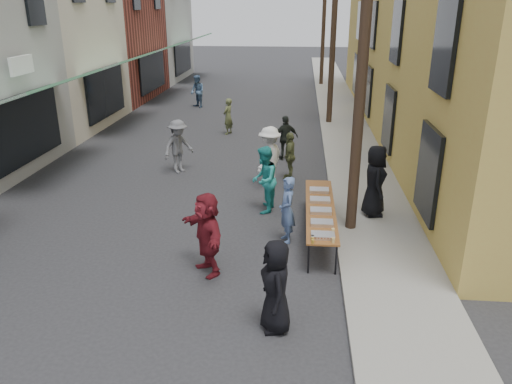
% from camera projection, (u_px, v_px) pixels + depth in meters
% --- Properties ---
extents(ground, '(120.00, 120.00, 0.00)m').
position_uv_depth(ground, '(151.00, 285.00, 10.23)').
color(ground, '#28282B').
rests_on(ground, ground).
extents(sidewalk, '(2.20, 60.00, 0.10)m').
position_uv_depth(sidewalk, '(343.00, 123.00, 23.76)').
color(sidewalk, gray).
rests_on(sidewalk, ground).
extents(storefront_row, '(8.00, 37.00, 9.00)m').
position_uv_depth(storefront_row, '(28.00, 32.00, 23.54)').
color(storefront_row, maroon).
rests_on(storefront_row, ground).
extents(building_ochre, '(10.00, 28.00, 10.00)m').
position_uv_depth(building_ochre, '(502.00, 14.00, 20.55)').
color(building_ochre, gold).
rests_on(building_ochre, ground).
extents(utility_pole_near, '(0.26, 0.26, 9.00)m').
position_uv_depth(utility_pole_near, '(364.00, 47.00, 11.06)').
color(utility_pole_near, '#2D2116').
rests_on(utility_pole_near, ground).
extents(utility_pole_mid, '(0.26, 0.26, 9.00)m').
position_uv_depth(utility_pole_mid, '(334.00, 25.00, 22.24)').
color(utility_pole_mid, '#2D2116').
rests_on(utility_pole_mid, ground).
extents(utility_pole_far, '(0.26, 0.26, 9.00)m').
position_uv_depth(utility_pole_far, '(324.00, 17.00, 33.41)').
color(utility_pole_far, '#2D2116').
rests_on(utility_pole_far, ground).
extents(serving_table, '(0.70, 4.00, 0.75)m').
position_uv_depth(serving_table, '(320.00, 209.00, 12.14)').
color(serving_table, brown).
rests_on(serving_table, ground).
extents(catering_tray_sausage, '(0.50, 0.33, 0.08)m').
position_uv_depth(catering_tray_sausage, '(323.00, 236.00, 10.58)').
color(catering_tray_sausage, maroon).
rests_on(catering_tray_sausage, serving_table).
extents(catering_tray_foil_b, '(0.50, 0.33, 0.08)m').
position_uv_depth(catering_tray_foil_b, '(322.00, 223.00, 11.18)').
color(catering_tray_foil_b, '#B2B2B7').
rests_on(catering_tray_foil_b, serving_table).
extents(catering_tray_buns, '(0.50, 0.33, 0.08)m').
position_uv_depth(catering_tray_buns, '(321.00, 211.00, 11.83)').
color(catering_tray_buns, tan).
rests_on(catering_tray_buns, serving_table).
extents(catering_tray_foil_d, '(0.50, 0.33, 0.08)m').
position_uv_depth(catering_tray_foil_d, '(320.00, 200.00, 12.48)').
color(catering_tray_foil_d, '#B2B2B7').
rests_on(catering_tray_foil_d, serving_table).
extents(catering_tray_buns_end, '(0.50, 0.33, 0.08)m').
position_uv_depth(catering_tray_buns_end, '(319.00, 190.00, 13.14)').
color(catering_tray_buns_end, tan).
rests_on(catering_tray_buns_end, serving_table).
extents(condiment_jar_a, '(0.07, 0.07, 0.08)m').
position_uv_depth(condiment_jar_a, '(313.00, 241.00, 10.32)').
color(condiment_jar_a, '#A57F26').
rests_on(condiment_jar_a, serving_table).
extents(condiment_jar_b, '(0.07, 0.07, 0.08)m').
position_uv_depth(condiment_jar_b, '(313.00, 239.00, 10.41)').
color(condiment_jar_b, '#A57F26').
rests_on(condiment_jar_b, serving_table).
extents(condiment_jar_c, '(0.07, 0.07, 0.08)m').
position_uv_depth(condiment_jar_c, '(313.00, 237.00, 10.50)').
color(condiment_jar_c, '#A57F26').
rests_on(condiment_jar_c, serving_table).
extents(cup_stack, '(0.08, 0.08, 0.12)m').
position_uv_depth(cup_stack, '(333.00, 240.00, 10.32)').
color(cup_stack, tan).
rests_on(cup_stack, serving_table).
extents(guest_front_a, '(0.74, 0.94, 1.71)m').
position_uv_depth(guest_front_a, '(276.00, 286.00, 8.56)').
color(guest_front_a, black).
rests_on(guest_front_a, ground).
extents(guest_front_b, '(0.53, 0.68, 1.63)m').
position_uv_depth(guest_front_b, '(287.00, 210.00, 11.81)').
color(guest_front_b, '#516B9E').
rests_on(guest_front_b, ground).
extents(guest_front_c, '(0.79, 0.96, 1.85)m').
position_uv_depth(guest_front_c, '(264.00, 180.00, 13.51)').
color(guest_front_c, teal).
rests_on(guest_front_c, ground).
extents(guest_front_d, '(1.15, 1.42, 1.91)m').
position_uv_depth(guest_front_d, '(269.00, 157.00, 15.37)').
color(guest_front_d, white).
rests_on(guest_front_d, ground).
extents(guest_front_e, '(0.44, 0.94, 1.56)m').
position_uv_depth(guest_front_e, '(290.00, 156.00, 16.11)').
color(guest_front_e, '#585F37').
rests_on(guest_front_e, ground).
extents(guest_queue_back, '(1.37, 1.69, 1.80)m').
position_uv_depth(guest_queue_back, '(207.00, 234.00, 10.41)').
color(guest_queue_back, maroon).
rests_on(guest_queue_back, ground).
extents(server, '(0.64, 0.95, 1.90)m').
position_uv_depth(server, '(375.00, 181.00, 13.05)').
color(server, black).
rests_on(server, sidewalk).
extents(passerby_left, '(1.24, 1.33, 1.80)m').
position_uv_depth(passerby_left, '(178.00, 146.00, 16.74)').
color(passerby_left, slate).
rests_on(passerby_left, ground).
extents(passerby_mid, '(1.03, 0.73, 1.62)m').
position_uv_depth(passerby_mid, '(286.00, 138.00, 18.13)').
color(passerby_mid, black).
rests_on(passerby_mid, ground).
extents(passerby_right, '(0.56, 0.67, 1.57)m').
position_uv_depth(passerby_right, '(228.00, 116.00, 21.71)').
color(passerby_right, '#586138').
rests_on(passerby_right, ground).
extents(passerby_far, '(1.07, 1.08, 1.75)m').
position_uv_depth(passerby_far, '(197.00, 91.00, 27.26)').
color(passerby_far, '#4A6A90').
rests_on(passerby_far, ground).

